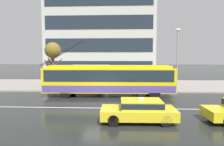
% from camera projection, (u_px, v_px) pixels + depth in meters
% --- Properties ---
extents(ground_plane, '(160.00, 160.00, 0.00)m').
position_uv_depth(ground_plane, '(99.00, 104.00, 15.23)').
color(ground_plane, '#222525').
extents(sidewalk_slab, '(80.00, 10.00, 0.14)m').
position_uv_depth(sidewalk_slab, '(108.00, 85.00, 25.11)').
color(sidewalk_slab, gray).
rests_on(sidewalk_slab, ground_plane).
extents(lane_centre_line, '(72.00, 0.14, 0.01)m').
position_uv_depth(lane_centre_line, '(97.00, 108.00, 14.04)').
color(lane_centre_line, silver).
rests_on(lane_centre_line, ground_plane).
extents(trolleybus, '(12.52, 2.76, 5.20)m').
position_uv_depth(trolleybus, '(109.00, 79.00, 18.39)').
color(trolleybus, yellow).
rests_on(trolleybus, ground_plane).
extents(taxi_oncoming_near, '(4.25, 1.84, 1.39)m').
position_uv_depth(taxi_oncoming_near, '(139.00, 110.00, 11.04)').
color(taxi_oncoming_near, yellow).
rests_on(taxi_oncoming_near, ground_plane).
extents(bus_shelter, '(4.25, 1.62, 2.62)m').
position_uv_depth(bus_shelter, '(91.00, 71.00, 22.27)').
color(bus_shelter, gray).
rests_on(bus_shelter, sidewalk_slab).
extents(pedestrian_at_shelter, '(0.45, 0.45, 1.70)m').
position_uv_depth(pedestrian_at_shelter, '(83.00, 78.00, 23.00)').
color(pedestrian_at_shelter, '#504B3E').
rests_on(pedestrian_at_shelter, sidewalk_slab).
extents(pedestrian_approaching_curb, '(1.56, 1.56, 1.95)m').
position_uv_depth(pedestrian_approaching_curb, '(100.00, 74.00, 21.72)').
color(pedestrian_approaching_curb, black).
rests_on(pedestrian_approaching_curb, sidewalk_slab).
extents(pedestrian_walking_past, '(1.42, 1.42, 2.03)m').
position_uv_depth(pedestrian_walking_past, '(134.00, 74.00, 22.00)').
color(pedestrian_walking_past, black).
rests_on(pedestrian_walking_past, sidewalk_slab).
extents(pedestrian_waiting_by_pole, '(1.44, 1.44, 2.03)m').
position_uv_depth(pedestrian_waiting_by_pole, '(138.00, 75.00, 20.62)').
color(pedestrian_waiting_by_pole, black).
rests_on(pedestrian_waiting_by_pole, sidewalk_slab).
extents(street_lamp, '(0.60, 0.32, 6.51)m').
position_uv_depth(street_lamp, '(177.00, 54.00, 20.62)').
color(street_lamp, gray).
rests_on(street_lamp, sidewalk_slab).
extents(street_tree_bare, '(1.82, 2.00, 5.19)m').
position_uv_depth(street_tree_bare, '(53.00, 52.00, 22.06)').
color(street_tree_bare, brown).
rests_on(street_tree_bare, sidewalk_slab).
extents(office_tower_corner_left, '(18.33, 11.54, 18.27)m').
position_uv_depth(office_tower_corner_left, '(102.00, 27.00, 35.79)').
color(office_tower_corner_left, '#B6B9AF').
rests_on(office_tower_corner_left, ground_plane).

